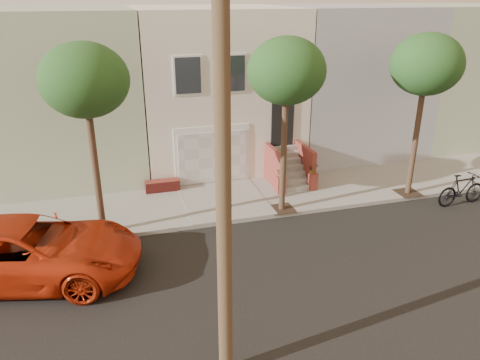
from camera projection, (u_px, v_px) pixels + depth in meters
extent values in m
plane|color=black|center=(297.00, 272.00, 13.79)|extent=(90.00, 90.00, 0.00)
cube|color=gray|center=(245.00, 198.00, 18.53)|extent=(40.00, 3.70, 0.15)
cube|color=beige|center=(211.00, 83.00, 22.39)|extent=(7.00, 8.00, 7.00)
cube|color=#9FB08E|center=(63.00, 91.00, 20.64)|extent=(6.50, 8.00, 7.00)
cube|color=gray|center=(338.00, 77.00, 24.13)|extent=(6.50, 8.00, 7.00)
cube|color=#9FB08E|center=(443.00, 71.00, 25.79)|extent=(6.50, 8.00, 7.00)
cube|color=silver|center=(212.00, 155.00, 19.46)|extent=(3.20, 0.12, 2.50)
cube|color=silver|center=(213.00, 157.00, 19.45)|extent=(2.90, 0.06, 2.20)
cube|color=gray|center=(224.00, 199.00, 18.26)|extent=(3.20, 3.70, 0.02)
cube|color=maroon|center=(162.00, 186.00, 19.00)|extent=(1.40, 0.45, 0.44)
cube|color=black|center=(282.00, 123.00, 19.78)|extent=(1.00, 0.06, 2.00)
cube|color=#3F4751|center=(188.00, 76.00, 17.92)|extent=(1.00, 0.06, 1.40)
cube|color=silver|center=(188.00, 75.00, 17.94)|extent=(1.15, 0.05, 1.55)
cube|color=#3F4751|center=(233.00, 73.00, 18.38)|extent=(1.00, 0.06, 1.40)
cube|color=silver|center=(233.00, 73.00, 18.40)|extent=(1.15, 0.05, 1.55)
cube|color=#3F4751|center=(275.00, 71.00, 18.85)|extent=(1.00, 0.06, 1.40)
cube|color=silver|center=(275.00, 71.00, 18.86)|extent=(1.15, 0.05, 1.55)
cube|color=gray|center=(296.00, 188.00, 19.05)|extent=(1.20, 0.28, 0.20)
cube|color=gray|center=(294.00, 181.00, 19.22)|extent=(1.20, 0.28, 0.20)
cube|color=gray|center=(291.00, 174.00, 19.40)|extent=(1.20, 0.28, 0.20)
cube|color=gray|center=(289.00, 168.00, 19.57)|extent=(1.20, 0.28, 0.20)
cube|color=gray|center=(287.00, 161.00, 19.75)|extent=(1.20, 0.28, 0.20)
cube|color=gray|center=(285.00, 155.00, 19.92)|extent=(1.20, 0.28, 0.20)
cube|color=gray|center=(283.00, 148.00, 20.09)|extent=(1.20, 0.28, 0.20)
cube|color=maroon|center=(274.00, 167.00, 19.36)|extent=(0.18, 1.96, 1.60)
cube|color=maroon|center=(304.00, 164.00, 19.71)|extent=(0.18, 1.96, 1.60)
cube|color=maroon|center=(281.00, 185.00, 18.74)|extent=(0.35, 0.35, 0.70)
imported|color=#174117|center=(281.00, 172.00, 18.52)|extent=(0.40, 0.35, 0.45)
cube|color=maroon|center=(312.00, 181.00, 19.10)|extent=(0.35, 0.35, 0.70)
imported|color=#174117|center=(313.00, 168.00, 18.88)|extent=(0.41, 0.35, 0.45)
cube|color=#2D2116|center=(104.00, 232.00, 15.80)|extent=(0.90, 0.90, 0.02)
cylinder|color=#3A241A|center=(96.00, 175.00, 15.01)|extent=(0.22, 0.22, 4.20)
ellipsoid|color=#174117|center=(85.00, 80.00, 13.86)|extent=(2.70, 2.57, 2.29)
cube|color=#2D2116|center=(282.00, 209.00, 17.46)|extent=(0.90, 0.90, 0.02)
cylinder|color=#3A241A|center=(284.00, 156.00, 16.67)|extent=(0.22, 0.22, 4.20)
ellipsoid|color=#174117|center=(287.00, 71.00, 15.52)|extent=(2.70, 2.57, 2.29)
cube|color=#2D2116|center=(408.00, 193.00, 18.87)|extent=(0.90, 0.90, 0.02)
cylinder|color=#3A241A|center=(415.00, 144.00, 18.08)|extent=(0.22, 0.22, 4.20)
ellipsoid|color=#174117|center=(427.00, 64.00, 16.93)|extent=(2.70, 2.57, 2.29)
cylinder|color=#453420|center=(223.00, 157.00, 8.29)|extent=(0.30, 0.30, 10.00)
imported|color=#BA290D|center=(28.00, 251.00, 13.21)|extent=(6.92, 4.36, 1.78)
imported|color=black|center=(462.00, 189.00, 17.92)|extent=(2.19, 0.72, 1.30)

